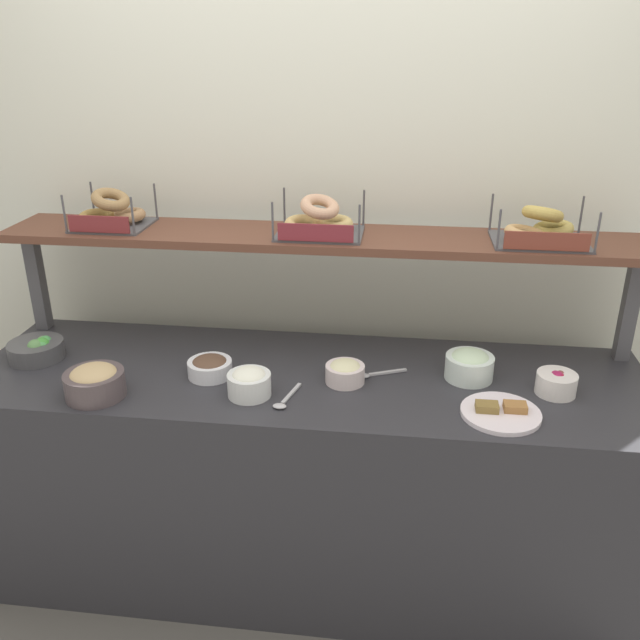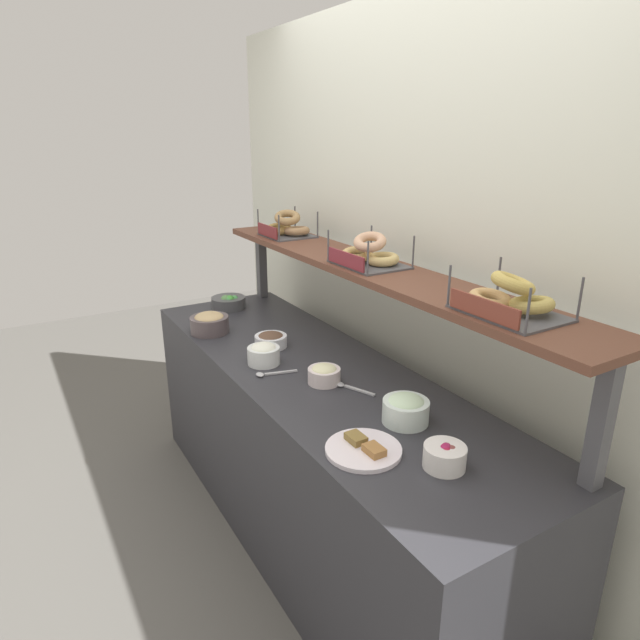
# 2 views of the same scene
# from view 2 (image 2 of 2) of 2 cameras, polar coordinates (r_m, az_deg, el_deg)

# --- Properties ---
(ground_plane) EXTENTS (8.00, 8.00, 0.00)m
(ground_plane) POSITION_cam_2_polar(r_m,az_deg,el_deg) (2.84, -0.39, -20.99)
(ground_plane) COLOR #595651
(back_wall) EXTENTS (3.55, 0.06, 2.40)m
(back_wall) POSITION_cam_2_polar(r_m,az_deg,el_deg) (2.57, 10.23, 4.69)
(back_wall) COLOR silver
(back_wall) RESTS_ON ground_plane
(deli_counter) EXTENTS (2.35, 0.70, 0.85)m
(deli_counter) POSITION_cam_2_polar(r_m,az_deg,el_deg) (2.58, -0.41, -13.76)
(deli_counter) COLOR #2D2D33
(deli_counter) RESTS_ON ground_plane
(shelf_riser_left) EXTENTS (0.05, 0.05, 0.40)m
(shelf_riser_left) POSITION_cam_2_polar(r_m,az_deg,el_deg) (3.37, -6.10, 5.72)
(shelf_riser_left) COLOR #4C4C51
(shelf_riser_left) RESTS_ON deli_counter
(shelf_riser_right) EXTENTS (0.05, 0.05, 0.40)m
(shelf_riser_right) POSITION_cam_2_polar(r_m,az_deg,el_deg) (1.74, 27.19, -9.71)
(shelf_riser_right) COLOR #4C4C51
(shelf_riser_right) RESTS_ON deli_counter
(upper_shelf) EXTENTS (2.31, 0.32, 0.03)m
(upper_shelf) POSITION_cam_2_polar(r_m,az_deg,el_deg) (2.38, 5.17, 5.40)
(upper_shelf) COLOR brown
(upper_shelf) RESTS_ON shelf_riser_left
(bowl_scallion_spread) EXTENTS (0.16, 0.16, 0.11)m
(bowl_scallion_spread) POSITION_cam_2_polar(r_m,az_deg,el_deg) (1.97, 8.91, -9.11)
(bowl_scallion_spread) COLOR white
(bowl_scallion_spread) RESTS_ON deli_counter
(bowl_cream_cheese) EXTENTS (0.14, 0.14, 0.10)m
(bowl_cream_cheese) POSITION_cam_2_polar(r_m,az_deg,el_deg) (2.43, -5.88, -3.48)
(bowl_cream_cheese) COLOR white
(bowl_cream_cheese) RESTS_ON deli_counter
(bowl_chocolate_spread) EXTENTS (0.15, 0.15, 0.07)m
(bowl_chocolate_spread) POSITION_cam_2_polar(r_m,az_deg,el_deg) (2.62, -5.14, -2.05)
(bowl_chocolate_spread) COLOR white
(bowl_chocolate_spread) RESTS_ON deli_counter
(bowl_beet_salad) EXTENTS (0.13, 0.13, 0.08)m
(bowl_beet_salad) POSITION_cam_2_polar(r_m,az_deg,el_deg) (1.76, 12.86, -13.63)
(bowl_beet_salad) COLOR white
(bowl_beet_salad) RESTS_ON deli_counter
(bowl_hummus) EXTENTS (0.19, 0.19, 0.11)m
(bowl_hummus) POSITION_cam_2_polar(r_m,az_deg,el_deg) (2.84, -11.43, -0.27)
(bowl_hummus) COLOR #504547
(bowl_hummus) RESTS_ON deli_counter
(bowl_veggie_mix) EXTENTS (0.20, 0.20, 0.08)m
(bowl_veggie_mix) POSITION_cam_2_polar(r_m,az_deg,el_deg) (3.21, -9.52, 1.85)
(bowl_veggie_mix) COLOR #494A4D
(bowl_veggie_mix) RESTS_ON deli_counter
(bowl_potato_salad) EXTENTS (0.13, 0.13, 0.08)m
(bowl_potato_salad) POSITION_cam_2_polar(r_m,az_deg,el_deg) (2.24, 0.43, -5.63)
(bowl_potato_salad) COLOR silver
(bowl_potato_salad) RESTS_ON deli_counter
(serving_plate_white) EXTENTS (0.25, 0.25, 0.04)m
(serving_plate_white) POSITION_cam_2_polar(r_m,az_deg,el_deg) (1.81, 4.56, -13.21)
(serving_plate_white) COLOR white
(serving_plate_white) RESTS_ON deli_counter
(serving_spoon_near_plate) EXTENTS (0.07, 0.17, 0.01)m
(serving_spoon_near_plate) POSITION_cam_2_polar(r_m,az_deg,el_deg) (2.33, -5.29, -5.58)
(serving_spoon_near_plate) COLOR #B7B7BC
(serving_spoon_near_plate) RESTS_ON deli_counter
(serving_spoon_by_edge) EXTENTS (0.17, 0.08, 0.01)m
(serving_spoon_by_edge) POSITION_cam_2_polar(r_m,az_deg,el_deg) (2.21, 3.03, -6.96)
(serving_spoon_by_edge) COLOR #B7B7BC
(serving_spoon_by_edge) RESTS_ON deli_counter
(bagel_basket_everything) EXTENTS (0.28, 0.25, 0.14)m
(bagel_basket_everything) POSITION_cam_2_polar(r_m,az_deg,el_deg) (3.02, -3.46, 9.58)
(bagel_basket_everything) COLOR #4C4C51
(bagel_basket_everything) RESTS_ON upper_shelf
(bagel_basket_plain) EXTENTS (0.31, 0.25, 0.14)m
(bagel_basket_plain) POSITION_cam_2_polar(r_m,az_deg,el_deg) (2.36, 5.08, 6.80)
(bagel_basket_plain) COLOR #4C4C51
(bagel_basket_plain) RESTS_ON upper_shelf
(bagel_basket_sesame) EXTENTS (0.32, 0.24, 0.14)m
(bagel_basket_sesame) POSITION_cam_2_polar(r_m,az_deg,el_deg) (1.81, 19.13, 2.00)
(bagel_basket_sesame) COLOR #4C4C51
(bagel_basket_sesame) RESTS_ON upper_shelf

